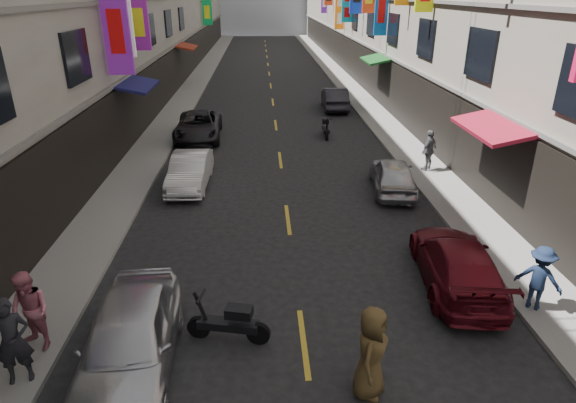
{
  "coord_description": "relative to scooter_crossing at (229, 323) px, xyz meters",
  "views": [
    {
      "loc": [
        -0.79,
        3.9,
        6.85
      ],
      "look_at": [
        -0.38,
        11.24,
        3.61
      ],
      "focal_mm": 30.0,
      "sensor_mm": 36.0,
      "label": 1
    }
  ],
  "objects": [
    {
      "name": "sidewalk_left",
      "position": [
        -4.44,
        29.83,
        -0.38
      ],
      "size": [
        2.0,
        90.0,
        0.12
      ],
      "primitive_type": "cube",
      "color": "slate",
      "rests_on": "ground"
    },
    {
      "name": "sidewalk_right",
      "position": [
        7.56,
        29.83,
        -0.38
      ],
      "size": [
        2.0,
        90.0,
        0.12
      ],
      "primitive_type": "cube",
      "color": "slate",
      "rests_on": "ground"
    },
    {
      "name": "street_awnings",
      "position": [
        0.3,
        13.83,
        2.56
      ],
      "size": [
        13.99,
        35.2,
        0.41
      ],
      "color": "#134722",
      "rests_on": "ground"
    },
    {
      "name": "lane_markings",
      "position": [
        1.56,
        26.83,
        -0.44
      ],
      "size": [
        0.12,
        80.2,
        0.01
      ],
      "color": "gold",
      "rests_on": "ground"
    },
    {
      "name": "scooter_crossing",
      "position": [
        0.0,
        0.0,
        0.0
      ],
      "size": [
        1.78,
        0.65,
        1.14
      ],
      "rotation": [
        0.0,
        0.0,
        1.36
      ],
      "color": "black",
      "rests_on": "ground"
    },
    {
      "name": "scooter_far_right",
      "position": [
        4.02,
        15.46,
        0.0
      ],
      "size": [
        0.5,
        1.8,
        1.14
      ],
      "rotation": [
        0.0,
        0.0,
        3.11
      ],
      "color": "black",
      "rests_on": "ground"
    },
    {
      "name": "car_left_near",
      "position": [
        -1.85,
        -0.78,
        0.29
      ],
      "size": [
        1.94,
        4.37,
        1.46
      ],
      "primitive_type": "imported",
      "rotation": [
        0.0,
        0.0,
        0.05
      ],
      "color": "silver",
      "rests_on": "ground"
    },
    {
      "name": "car_left_mid",
      "position": [
        -1.96,
        8.94,
        0.18
      ],
      "size": [
        1.42,
        3.81,
        1.24
      ],
      "primitive_type": "imported",
      "rotation": [
        0.0,
        0.0,
        -0.03
      ],
      "color": "silver",
      "rests_on": "ground"
    },
    {
      "name": "car_left_far",
      "position": [
        -2.37,
        15.38,
        0.21
      ],
      "size": [
        2.3,
        4.75,
        1.3
      ],
      "primitive_type": "imported",
      "rotation": [
        0.0,
        0.0,
        0.03
      ],
      "color": "black",
      "rests_on": "ground"
    },
    {
      "name": "car_right_near",
      "position": [
        5.56,
        1.82,
        0.18
      ],
      "size": [
        2.24,
        4.47,
        1.25
      ],
      "primitive_type": "imported",
      "rotation": [
        0.0,
        0.0,
        3.02
      ],
      "color": "#5B0F19",
      "rests_on": "ground"
    },
    {
      "name": "car_right_mid",
      "position": [
        5.56,
        8.07,
        0.18
      ],
      "size": [
        1.97,
        3.84,
        1.25
      ],
      "primitive_type": "imported",
      "rotation": [
        0.0,
        0.0,
        3.0
      ],
      "color": "#B3B2B7",
      "rests_on": "ground"
    },
    {
      "name": "car_right_far",
      "position": [
        5.36,
        21.5,
        0.23
      ],
      "size": [
        1.58,
        4.15,
        1.35
      ],
      "primitive_type": "imported",
      "rotation": [
        0.0,
        0.0,
        3.1
      ],
      "color": "#23232A",
      "rests_on": "ground"
    },
    {
      "name": "pedestrian_lnear",
      "position": [
        -3.84,
        -1.03,
        0.57
      ],
      "size": [
        0.8,
        0.76,
        1.78
      ],
      "primitive_type": "imported",
      "rotation": [
        0.0,
        0.0,
        0.31
      ],
      "color": "black",
      "rests_on": "sidewalk_left"
    },
    {
      "name": "pedestrian_lfar",
      "position": [
        -3.92,
        -0.13,
        0.55
      ],
      "size": [
        1.02,
        0.91,
        1.74
      ],
      "primitive_type": "imported",
      "rotation": [
        0.0,
        0.0,
        -0.5
      ],
      "color": "#C06679",
      "rests_on": "sidewalk_left"
    },
    {
      "name": "pedestrian_rnear",
      "position": [
        6.96,
        0.63,
        0.46
      ],
      "size": [
        1.11,
        1.05,
        1.56
      ],
      "primitive_type": "imported",
      "rotation": [
        0.0,
        0.0,
        2.43
      ],
      "color": "#141F37",
      "rests_on": "sidewalk_right"
    },
    {
      "name": "pedestrian_rfar",
      "position": [
        7.49,
        9.93,
        0.51
      ],
      "size": [
        1.09,
        1.06,
        1.66
      ],
      "primitive_type": "imported",
      "rotation": [
        0.0,
        0.0,
        3.87
      ],
      "color": "#555557",
      "rests_on": "sidewalk_right"
    },
    {
      "name": "pedestrian_crossing",
      "position": [
        2.63,
        -1.6,
        0.48
      ],
      "size": [
        0.94,
        1.08,
        1.84
      ],
      "primitive_type": "imported",
      "rotation": [
        0.0,
        0.0,
        1.13
      ],
      "color": "#4D3B1F",
      "rests_on": "ground"
    }
  ]
}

